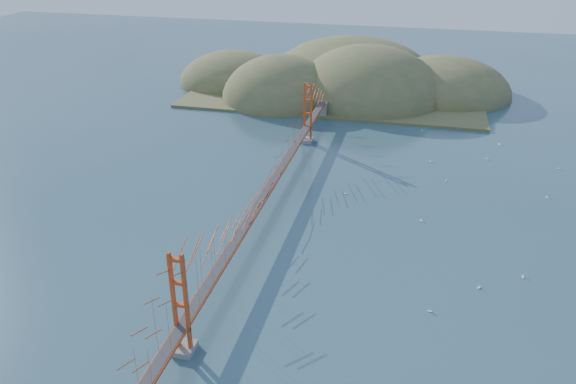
# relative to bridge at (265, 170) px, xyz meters

# --- Properties ---
(ground) EXTENTS (320.00, 320.00, 0.00)m
(ground) POSITION_rel_bridge_xyz_m (0.00, -0.18, -7.01)
(ground) COLOR #325564
(ground) RESTS_ON ground
(bridge) EXTENTS (2.20, 94.40, 12.00)m
(bridge) POSITION_rel_bridge_xyz_m (0.00, 0.00, 0.00)
(bridge) COLOR gray
(bridge) RESTS_ON ground
(far_headlands) EXTENTS (84.00, 58.00, 25.00)m
(far_headlands) POSITION_rel_bridge_xyz_m (2.21, 68.33, -7.01)
(far_headlands) COLOR olive
(far_headlands) RESTS_ON ground
(sailboat_16) EXTENTS (0.65, 0.65, 0.71)m
(sailboat_16) POSITION_rel_bridge_xyz_m (23.43, 25.50, -6.85)
(sailboat_16) COLOR white
(sailboat_16) RESTS_ON ground
(sailboat_5) EXTENTS (0.47, 0.55, 0.63)m
(sailboat_5) POSITION_rel_bridge_xyz_m (34.99, -8.34, -6.86)
(sailboat_5) COLOR white
(sailboat_5) RESTS_ON ground
(sailboat_12) EXTENTS (0.50, 0.46, 0.57)m
(sailboat_12) POSITION_rel_bridge_xyz_m (21.58, 41.82, -6.87)
(sailboat_12) COLOR white
(sailboat_12) RESTS_ON ground
(sailboat_11) EXTENTS (0.55, 0.55, 0.59)m
(sailboat_11) POSITION_rel_bridge_xyz_m (41.40, 15.37, -6.87)
(sailboat_11) COLOR white
(sailboat_11) RESTS_ON ground
(sailboat_4) EXTENTS (0.47, 0.52, 0.59)m
(sailboat_4) POSITION_rel_bridge_xyz_m (26.07, 17.70, -6.87)
(sailboat_4) COLOR white
(sailboat_4) RESTS_ON ground
(sailboat_3) EXTENTS (0.52, 0.42, 0.61)m
(sailboat_3) POSITION_rel_bridge_xyz_m (10.52, 9.12, -6.87)
(sailboat_3) COLOR white
(sailboat_3) RESTS_ON ground
(sailboat_15) EXTENTS (0.69, 0.69, 0.74)m
(sailboat_15) POSITION_rel_bridge_xyz_m (36.24, 37.22, -6.85)
(sailboat_15) COLOR white
(sailboat_15) RESTS_ON ground
(sailboat_1) EXTENTS (0.60, 0.60, 0.62)m
(sailboat_1) POSITION_rel_bridge_xyz_m (22.46, 3.06, -6.87)
(sailboat_1) COLOR white
(sailboat_1) RESTS_ON ground
(sailboat_2) EXTENTS (0.50, 0.41, 0.58)m
(sailboat_2) POSITION_rel_bridge_xyz_m (24.02, -17.86, -6.87)
(sailboat_2) COLOR white
(sailboat_2) RESTS_ON ground
(sailboat_14) EXTENTS (0.69, 0.69, 0.74)m
(sailboat_14) POSITION_rel_bridge_xyz_m (29.62, -11.97, -6.85)
(sailboat_14) COLOR white
(sailboat_14) RESTS_ON ground
(sailboat_17) EXTENTS (0.56, 0.52, 0.63)m
(sailboat_17) POSITION_rel_bridge_xyz_m (45.17, 27.59, -6.86)
(sailboat_17) COLOR white
(sailboat_17) RESTS_ON ground
(sailboat_7) EXTENTS (0.64, 0.64, 0.71)m
(sailboat_7) POSITION_rel_bridge_xyz_m (33.26, 29.10, -6.85)
(sailboat_7) COLOR white
(sailboat_7) RESTS_ON ground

